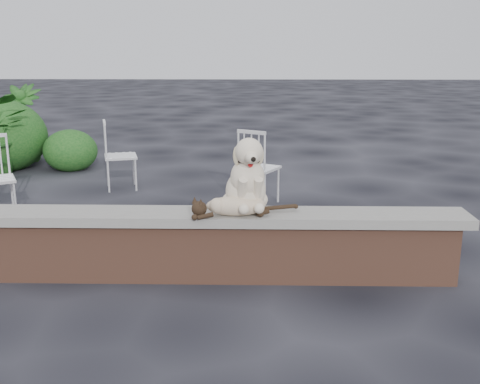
{
  "coord_description": "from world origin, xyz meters",
  "views": [
    {
      "loc": [
        1.32,
        -4.43,
        1.9
      ],
      "look_at": [
        1.22,
        0.2,
        0.7
      ],
      "focal_mm": 42.09,
      "sensor_mm": 36.0,
      "label": 1
    }
  ],
  "objects_px": {
    "cat": "(235,205)",
    "dog": "(246,173)",
    "chair_e": "(121,155)",
    "chair_c": "(259,166)",
    "potted_plant_b": "(21,123)"
  },
  "relations": [
    {
      "from": "chair_e",
      "to": "cat",
      "type": "bearing_deg",
      "value": -168.11
    },
    {
      "from": "dog",
      "to": "chair_c",
      "type": "bearing_deg",
      "value": 75.0
    },
    {
      "from": "chair_c",
      "to": "chair_e",
      "type": "distance_m",
      "value": 2.01
    },
    {
      "from": "cat",
      "to": "chair_c",
      "type": "distance_m",
      "value": 2.46
    },
    {
      "from": "chair_e",
      "to": "potted_plant_b",
      "type": "xyz_separation_m",
      "value": [
        -2.11,
        1.89,
        0.18
      ]
    },
    {
      "from": "cat",
      "to": "chair_e",
      "type": "relative_size",
      "value": 1.12
    },
    {
      "from": "chair_c",
      "to": "chair_e",
      "type": "relative_size",
      "value": 1.0
    },
    {
      "from": "cat",
      "to": "chair_e",
      "type": "bearing_deg",
      "value": 106.11
    },
    {
      "from": "cat",
      "to": "dog",
      "type": "bearing_deg",
      "value": 50.34
    },
    {
      "from": "cat",
      "to": "chair_e",
      "type": "height_order",
      "value": "chair_e"
    },
    {
      "from": "dog",
      "to": "potted_plant_b",
      "type": "bearing_deg",
      "value": 116.53
    },
    {
      "from": "chair_c",
      "to": "potted_plant_b",
      "type": "height_order",
      "value": "potted_plant_b"
    },
    {
      "from": "cat",
      "to": "chair_c",
      "type": "relative_size",
      "value": 1.12
    },
    {
      "from": "cat",
      "to": "chair_c",
      "type": "bearing_deg",
      "value": 73.34
    },
    {
      "from": "cat",
      "to": "potted_plant_b",
      "type": "xyz_separation_m",
      "value": [
        -3.77,
        5.05,
        -0.02
      ]
    }
  ]
}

